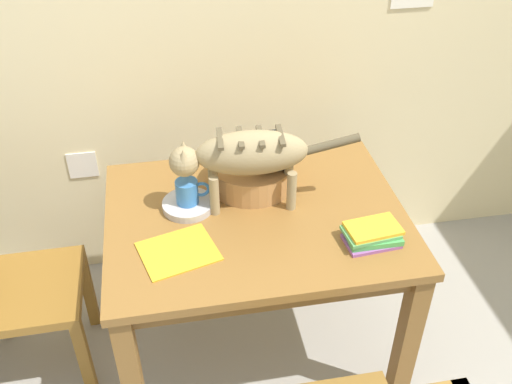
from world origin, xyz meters
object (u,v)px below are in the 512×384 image
magazine (178,251)px  toaster (268,162)px  book_stack (372,234)px  wicker_basket (251,173)px  coffee_mug (188,192)px  dining_table (256,233)px  cat (245,156)px  saucer_bowl (188,205)px  wooden_chair_far (14,288)px

magazine → toaster: 0.54m
book_stack → wicker_basket: (-0.36, 0.41, 0.02)m
coffee_mug → magazine: size_ratio=0.51×
dining_table → toaster: size_ratio=5.54×
cat → coffee_mug: 0.26m
coffee_mug → magazine: 0.26m
coffee_mug → book_stack: 0.68m
dining_table → book_stack: (0.37, -0.22, 0.12)m
saucer_bowl → magazine: size_ratio=0.77×
cat → coffee_mug: size_ratio=5.38×
book_stack → toaster: toaster is taller
toaster → wicker_basket: bearing=-165.7°
cat → toaster: size_ratio=3.44×
cat → magazine: 0.41m
dining_table → cat: (-0.03, 0.06, 0.31)m
dining_table → coffee_mug: 0.31m
saucer_bowl → book_stack: 0.69m
magazine → book_stack: size_ratio=1.22×
cat → book_stack: bearing=-121.6°
dining_table → book_stack: 0.45m
dining_table → toaster: (0.09, 0.21, 0.18)m
coffee_mug → magazine: coffee_mug is taller
magazine → book_stack: (0.67, -0.06, 0.03)m
dining_table → book_stack: size_ratio=5.38×
saucer_bowl → wooden_chair_far: size_ratio=0.21×
cat → book_stack: (0.40, -0.29, -0.19)m
magazine → book_stack: book_stack is taller
cat → wooden_chair_far: bearing=94.8°
saucer_bowl → wicker_basket: (0.26, 0.11, 0.04)m
dining_table → coffee_mug: bearing=161.6°
saucer_bowl → wooden_chair_far: wooden_chair_far is taller
dining_table → wooden_chair_far: (-0.94, 0.05, -0.18)m
coffee_mug → wooden_chair_far: bearing=-177.9°
saucer_bowl → book_stack: size_ratio=0.94×
dining_table → book_stack: bearing=-31.1°
saucer_bowl → wicker_basket: wicker_basket is taller
book_stack → toaster: 0.52m
wicker_basket → book_stack: bearing=-49.2°
cat → coffee_mug: bearing=89.9°
dining_table → toaster: 0.29m
magazine → dining_table: bearing=12.7°
book_stack → toaster: size_ratio=1.03×
cat → saucer_bowl: (-0.22, 0.02, -0.20)m
dining_table → wooden_chair_far: size_ratio=1.19×
dining_table → wooden_chair_far: wooden_chair_far is taller
wicker_basket → toaster: toaster is taller
toaster → wooden_chair_far: 1.10m
dining_table → wicker_basket: size_ratio=3.34×
coffee_mug → saucer_bowl: bearing=180.0°
dining_table → wooden_chair_far: 0.95m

